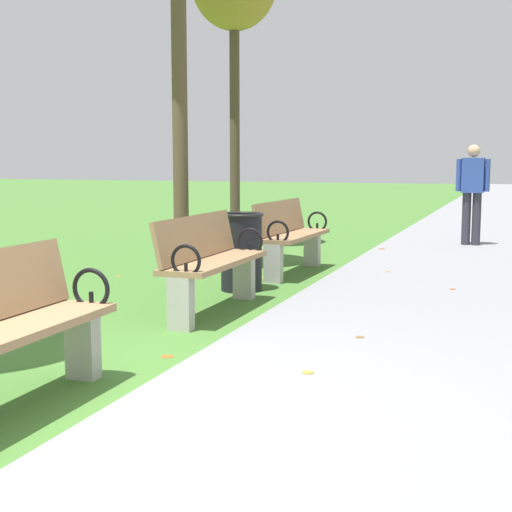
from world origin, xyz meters
name	(u,v)px	position (x,y,z in m)	size (l,w,h in m)	color
ground_plane	(91,419)	(0.00, 0.00, 0.00)	(80.00, 80.00, 0.00)	#42722D
paved_walkway	(496,210)	(1.50, 18.00, 0.01)	(3.00, 44.00, 0.02)	gray
park_bench_2	(210,261)	(-0.50, 2.82, 0.49)	(0.47, 1.60, 0.90)	#93704C
park_bench_3	(290,235)	(-0.50, 5.31, 0.49)	(0.52, 1.61, 0.90)	#93704C
pedestrian_walking	(472,189)	(1.41, 9.09, 0.93)	(0.53, 0.23, 1.62)	#2D2D38
trash_bin	(241,251)	(-0.65, 4.01, 0.42)	(0.48, 0.48, 0.84)	black
scattered_leaves	(247,303)	(-0.32, 3.30, 0.01)	(4.30, 9.64, 0.02)	brown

